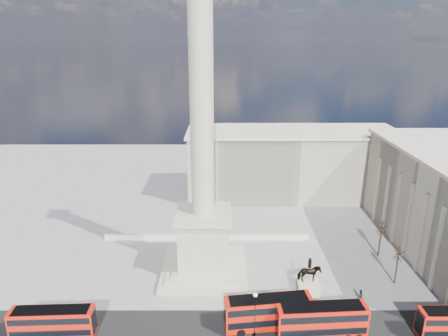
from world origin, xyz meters
name	(u,v)px	position (x,y,z in m)	size (l,w,h in m)	color
ground	(203,288)	(0.00, 0.00, 0.00)	(180.00, 180.00, 0.00)	#9B9893
asphalt_road	(236,332)	(5.00, -10.00, 0.00)	(120.00, 9.00, 0.01)	black
nelsons_column	(203,200)	(0.00, 5.00, 12.92)	(14.00, 14.00, 49.85)	beige
balustrade_wall	(207,237)	(0.00, 16.00, 0.55)	(40.00, 0.60, 1.10)	beige
building_northeast	(291,163)	(20.00, 40.00, 8.32)	(51.00, 17.00, 16.60)	beige
red_bus_a	(53,323)	(-18.90, -10.96, 2.28)	(10.79, 2.95, 4.34)	red
red_bus_b	(268,312)	(9.31, -9.13, 2.49)	(11.93, 4.09, 4.74)	red
red_bus_c	(322,321)	(16.08, -10.81, 2.50)	(11.90, 3.45, 4.76)	red
victorian_lamp	(255,311)	(7.32, -10.65, 3.90)	(0.57, 0.57, 6.62)	black
equestrian_statue	(308,291)	(15.44, -4.83, 2.86)	(3.95, 2.96, 8.24)	beige
bare_tree_near	(399,253)	(30.78, 1.24, 5.49)	(1.59, 1.59, 6.97)	#332319
bare_tree_mid	(382,227)	(31.31, 9.80, 5.79)	(1.94, 1.94, 7.34)	#332319
bare_tree_far	(427,227)	(40.22, 11.37, 5.05)	(1.57, 1.57, 6.40)	#332319
pedestrian_walking	(348,309)	(20.97, -6.50, 0.95)	(0.69, 0.45, 1.90)	black
pedestrian_standing	(360,295)	(23.74, -3.14, 0.90)	(0.88, 0.68, 1.80)	black
pedestrian_crossing	(310,288)	(16.67, -1.26, 0.78)	(0.91, 0.38, 1.55)	black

